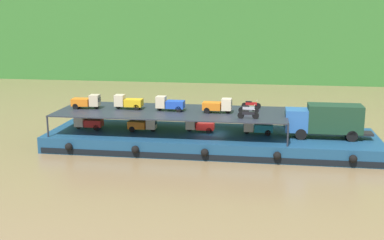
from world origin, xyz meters
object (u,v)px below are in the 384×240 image
object	(u,v)px
mini_truck_upper_fore	(170,104)
motorcycle_upper_port	(248,114)
mini_truck_upper_bow	(218,106)
mini_truck_upper_mid	(128,102)
mini_truck_upper_stern	(87,102)
mini_truck_lower_aft	(143,124)
motorcycle_upper_stbd	(251,104)
cargo_barge	(211,141)
mini_truck_lower_mid	(200,125)
covered_lorry	(326,120)
mini_truck_lower_stern	(88,122)
motorcycle_upper_centre	(248,109)
mini_truck_lower_fore	(258,127)

from	to	relation	value
mini_truck_upper_fore	motorcycle_upper_port	bearing A→B (deg)	-18.53
mini_truck_upper_fore	mini_truck_upper_bow	bearing A→B (deg)	-3.26
mini_truck_upper_mid	mini_truck_upper_stern	bearing A→B (deg)	-174.58
mini_truck_lower_aft	motorcycle_upper_stbd	bearing A→B (deg)	14.21
cargo_barge	mini_truck_lower_mid	size ratio (longest dim) A/B	11.33
mini_truck_upper_mid	cargo_barge	bearing A→B (deg)	-3.49
motorcycle_upper_stbd	motorcycle_upper_port	bearing A→B (deg)	-91.33
mini_truck_lower_mid	mini_truck_upper_fore	world-z (taller)	mini_truck_upper_fore
mini_truck_lower_mid	mini_truck_upper_stern	world-z (taller)	mini_truck_upper_stern
covered_lorry	motorcycle_upper_port	xyz separation A→B (m)	(-6.97, -2.06, 0.74)
cargo_barge	motorcycle_upper_port	bearing A→B (deg)	-32.72
mini_truck_lower_stern	covered_lorry	bearing A→B (deg)	-0.05
mini_truck_lower_mid	motorcycle_upper_centre	size ratio (longest dim) A/B	1.44
covered_lorry	mini_truck_upper_fore	bearing A→B (deg)	178.10
mini_truck_lower_stern	mini_truck_upper_bow	world-z (taller)	mini_truck_upper_bow
mini_truck_upper_bow	mini_truck_upper_fore	bearing A→B (deg)	176.74
covered_lorry	mini_truck_upper_bow	size ratio (longest dim) A/B	2.85
mini_truck_upper_stern	mini_truck_upper_fore	distance (m)	8.30
mini_truck_upper_bow	mini_truck_lower_mid	bearing A→B (deg)	170.23
covered_lorry	mini_truck_upper_bow	bearing A→B (deg)	178.75
mini_truck_lower_stern	mini_truck_upper_mid	size ratio (longest dim) A/B	1.02
mini_truck_lower_stern	motorcycle_upper_stbd	world-z (taller)	motorcycle_upper_stbd
mini_truck_lower_aft	motorcycle_upper_port	bearing A→B (deg)	-11.51
cargo_barge	motorcycle_upper_port	distance (m)	5.32
cargo_barge	mini_truck_upper_bow	xyz separation A→B (m)	(0.66, -0.02, 3.44)
mini_truck_upper_fore	cargo_barge	bearing A→B (deg)	-3.46
mini_truck_lower_stern	mini_truck_upper_stern	world-z (taller)	mini_truck_upper_stern
motorcycle_upper_centre	mini_truck_lower_stern	bearing A→B (deg)	-179.08
motorcycle_upper_stbd	mini_truck_upper_stern	bearing A→B (deg)	-172.00
covered_lorry	motorcycle_upper_port	bearing A→B (deg)	-163.51
mini_truck_lower_aft	mini_truck_upper_stern	xyz separation A→B (m)	(-5.75, 0.35, 2.00)
mini_truck_lower_aft	mini_truck_upper_fore	world-z (taller)	mini_truck_upper_fore
mini_truck_upper_mid	mini_truck_upper_fore	size ratio (longest dim) A/B	0.99
mini_truck_lower_stern	mini_truck_lower_mid	world-z (taller)	same
mini_truck_lower_aft	mini_truck_lower_mid	world-z (taller)	same
mini_truck_upper_stern	mini_truck_lower_stern	bearing A→B (deg)	-60.43
mini_truck_lower_fore	mini_truck_upper_stern	bearing A→B (deg)	-179.53
mini_truck_lower_mid	motorcycle_upper_port	size ratio (longest dim) A/B	1.44
covered_lorry	mini_truck_upper_fore	size ratio (longest dim) A/B	2.85
covered_lorry	mini_truck_upper_stern	bearing A→B (deg)	179.12
motorcycle_upper_port	motorcycle_upper_stbd	bearing A→B (deg)	88.67
mini_truck_lower_stern	mini_truck_upper_fore	distance (m)	8.36
mini_truck_lower_fore	mini_truck_lower_mid	bearing A→B (deg)	179.68
mini_truck_lower_aft	mini_truck_lower_stern	bearing A→B (deg)	179.83
mini_truck_lower_mid	motorcycle_upper_port	xyz separation A→B (m)	(4.69, -2.58, 1.74)
mini_truck_upper_mid	motorcycle_upper_port	bearing A→B (deg)	-13.38
mini_truck_lower_stern	motorcycle_upper_centre	world-z (taller)	motorcycle_upper_centre
mini_truck_upper_mid	motorcycle_upper_centre	bearing A→B (deg)	-2.30
mini_truck_upper_stern	motorcycle_upper_centre	world-z (taller)	mini_truck_upper_stern
mini_truck_lower_stern	motorcycle_upper_centre	size ratio (longest dim) A/B	1.47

